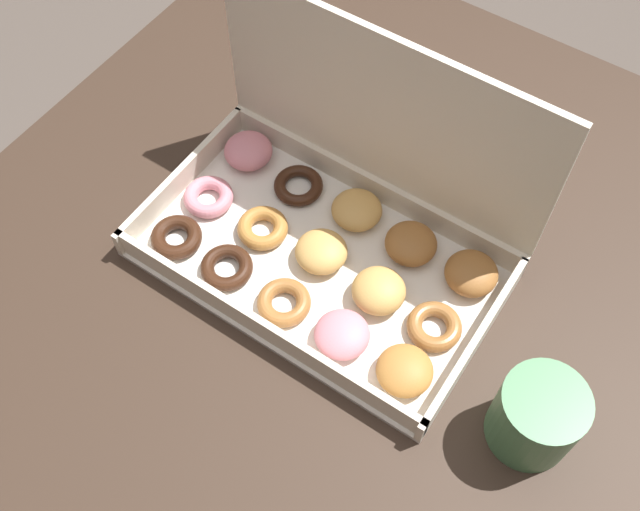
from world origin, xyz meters
name	(u,v)px	position (x,y,z in m)	size (l,w,h in m)	color
ground_plane	(340,466)	(0.00, 0.00, 0.00)	(8.00, 8.00, 0.00)	#564C44
dining_table	(351,325)	(0.00, 0.00, 0.65)	(1.00, 1.03, 0.75)	#38281E
donut_box	(340,226)	(-0.05, 0.04, 0.79)	(0.42, 0.25, 0.26)	silver
coffee_mug	(537,416)	(0.24, -0.05, 0.79)	(0.09, 0.09, 0.09)	#4C8456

